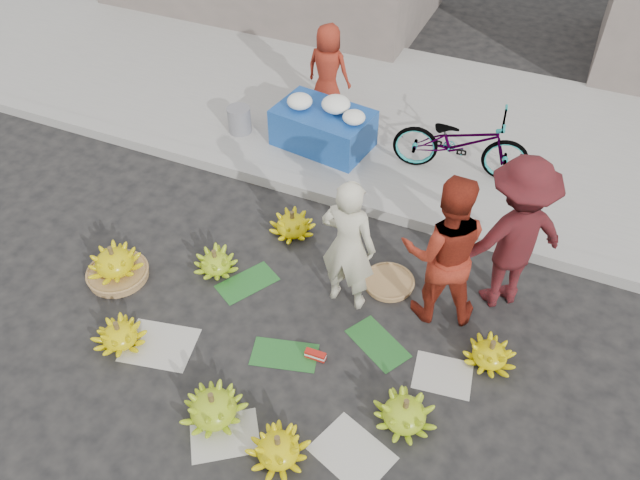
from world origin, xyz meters
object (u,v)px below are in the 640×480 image
at_px(banana_bunch_0, 115,265).
at_px(bicycle, 461,142).
at_px(banana_bunch_4, 405,413).
at_px(vendor_cream, 348,246).
at_px(flower_table, 324,126).

xyz_separation_m(banana_bunch_0, bicycle, (2.96, 3.26, 0.38)).
height_order(banana_bunch_0, banana_bunch_4, banana_bunch_0).
height_order(banana_bunch_4, vendor_cream, vendor_cream).
relative_size(banana_bunch_0, banana_bunch_4, 1.25).
distance_m(banana_bunch_0, bicycle, 4.41).
relative_size(banana_bunch_4, flower_table, 0.42).
xyz_separation_m(banana_bunch_0, flower_table, (1.13, 3.10, 0.23)).
distance_m(banana_bunch_4, vendor_cream, 1.68).
xyz_separation_m(banana_bunch_0, vendor_cream, (2.43, 0.72, 0.60)).
xyz_separation_m(banana_bunch_4, flower_table, (-2.33, 3.54, 0.27)).
bearing_deg(banana_bunch_0, banana_bunch_4, -7.20).
bearing_deg(banana_bunch_0, bicycle, 47.75).
distance_m(banana_bunch_0, vendor_cream, 2.61).
height_order(banana_bunch_0, vendor_cream, vendor_cream).
bearing_deg(bicycle, vendor_cream, 159.51).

